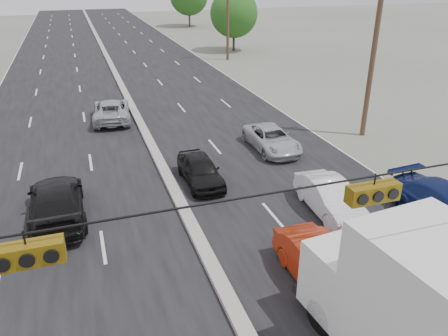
# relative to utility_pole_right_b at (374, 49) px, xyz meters

# --- Properties ---
(road_surface) EXTENTS (20.00, 160.00, 0.02)m
(road_surface) POSITION_rel_utility_pole_right_b_xyz_m (-12.50, 15.00, -5.11)
(road_surface) COLOR black
(road_surface) RESTS_ON ground
(center_median) EXTENTS (0.50, 160.00, 0.20)m
(center_median) POSITION_rel_utility_pole_right_b_xyz_m (-12.50, 15.00, -5.01)
(center_median) COLOR gray
(center_median) RESTS_ON ground
(utility_pole_right_b) EXTENTS (1.60, 0.30, 10.00)m
(utility_pole_right_b) POSITION_rel_utility_pole_right_b_xyz_m (0.00, 0.00, 0.00)
(utility_pole_right_b) COLOR #422D1E
(utility_pole_right_b) RESTS_ON ground
(utility_pole_right_c) EXTENTS (1.60, 0.30, 10.00)m
(utility_pole_right_c) POSITION_rel_utility_pole_right_b_xyz_m (0.00, 25.00, 0.00)
(utility_pole_right_c) COLOR #422D1E
(utility_pole_right_c) RESTS_ON ground
(traffic_signals) EXTENTS (25.00, 0.30, 0.54)m
(traffic_signals) POSITION_rel_utility_pole_right_b_xyz_m (-11.10, -15.00, 0.39)
(traffic_signals) COLOR black
(traffic_signals) RESTS_ON ground
(tree_right_mid) EXTENTS (5.60, 5.60, 7.14)m
(tree_right_mid) POSITION_rel_utility_pole_right_b_xyz_m (2.50, 30.00, -0.77)
(tree_right_mid) COLOR #382619
(tree_right_mid) RESTS_ON ground
(box_truck) EXTENTS (3.48, 8.05, 3.97)m
(box_truck) POSITION_rel_utility_pole_right_b_xyz_m (-8.98, -15.67, -3.07)
(box_truck) COLOR black
(box_truck) RESTS_ON ground
(red_sedan) EXTENTS (1.59, 4.37, 1.43)m
(red_sedan) POSITION_rel_utility_pole_right_b_xyz_m (-9.50, -11.43, -4.39)
(red_sedan) COLOR red
(red_sedan) RESTS_ON ground
(queue_car_a) EXTENTS (1.62, 3.92, 1.33)m
(queue_car_a) POSITION_rel_utility_pole_right_b_xyz_m (-11.10, -3.12, -4.44)
(queue_car_a) COLOR black
(queue_car_a) RESTS_ON ground
(queue_car_b) EXTENTS (1.72, 4.29, 1.38)m
(queue_car_b) POSITION_rel_utility_pole_right_b_xyz_m (-6.83, -7.49, -4.42)
(queue_car_b) COLOR white
(queue_car_b) RESTS_ON ground
(queue_car_c) EXTENTS (2.08, 4.50, 1.25)m
(queue_car_c) POSITION_rel_utility_pole_right_b_xyz_m (-6.22, -0.40, -4.48)
(queue_car_c) COLOR #AEB1B6
(queue_car_c) RESTS_ON ground
(oncoming_near) EXTENTS (2.24, 5.26, 1.51)m
(oncoming_near) POSITION_rel_utility_pole_right_b_xyz_m (-17.42, -4.37, -4.35)
(oncoming_near) COLOR black
(oncoming_near) RESTS_ON ground
(oncoming_far) EXTENTS (2.76, 5.20, 1.39)m
(oncoming_far) POSITION_rel_utility_pole_right_b_xyz_m (-14.13, 7.70, -4.41)
(oncoming_far) COLOR #A5A8AC
(oncoming_far) RESTS_ON ground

